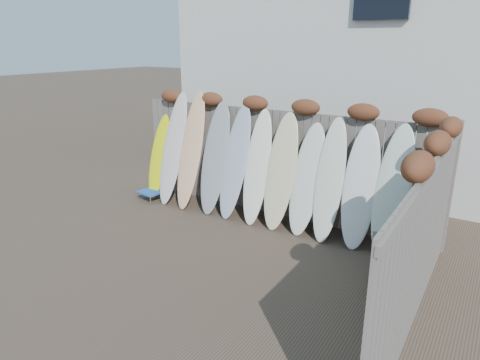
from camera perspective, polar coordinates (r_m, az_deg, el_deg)
The scene contains 18 objects.
ground at distance 6.54m, azimuth -5.73°, elevation -11.15°, with size 80.00×80.00×0.00m, color #493A2D.
back_fence at distance 7.96m, azimuth 4.96°, elevation 3.43°, with size 6.05×0.28×2.24m.
right_fence at distance 5.17m, azimuth 23.29°, elevation -6.67°, with size 0.28×4.40×2.24m.
house at distance 11.39m, azimuth 17.38°, elevation 17.31°, with size 8.50×5.50×6.33m.
beach_chair at distance 9.18m, azimuth -11.30°, elevation -0.69°, with size 0.55×0.58×0.63m.
wooden_crate at distance 6.03m, azimuth 19.88°, elevation -10.93°, with size 0.62×0.52×0.73m, color #6E5A52.
lattice_panel at distance 6.02m, azimuth 22.44°, elevation -5.78°, with size 0.05×1.18×1.77m, color brown.
surfboard_0 at distance 9.20m, azimuth -10.74°, elevation 3.11°, with size 0.45×0.07×1.80m, color #F4FC07.
surfboard_1 at distance 8.78m, azimuth -8.89°, elevation 4.16°, with size 0.52×0.07×2.32m, color silver.
surfboard_2 at distance 8.48m, azimuth -6.56°, elevation 3.94°, with size 0.49×0.07×2.37m, color #E1B787.
surfboard_3 at distance 8.19m, azimuth -3.34°, elevation 2.96°, with size 0.54×0.07×2.20m, color gray.
surfboard_4 at distance 7.94m, azimuth -0.66°, elevation 2.41°, with size 0.53×0.07×2.17m, color #A0B0C2.
surfboard_5 at distance 7.71m, azimuth 2.32°, elevation 1.72°, with size 0.47×0.07×2.12m, color white.
surfboard_6 at distance 7.51m, azimuth 5.47°, elevation 1.17°, with size 0.55×0.07×2.10m, color beige.
surfboard_7 at distance 7.35m, azimuth 8.89°, elevation 0.09°, with size 0.54×0.07×1.96m, color white.
surfboard_8 at distance 7.17m, azimuth 11.86°, elevation -0.00°, with size 0.47×0.07×2.09m, color silver.
surfboard_9 at distance 7.05m, azimuth 15.77°, elevation -0.89°, with size 0.55×0.07×2.02m, color silver.
surfboard_10 at distance 6.93m, azimuth 19.69°, elevation -1.35°, with size 0.54×0.07×2.08m, color silver.
Camera 1 is at (3.57, -4.47, 3.16)m, focal length 32.00 mm.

